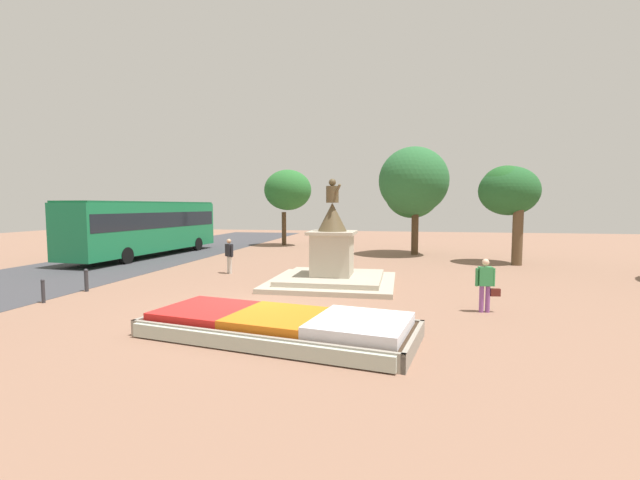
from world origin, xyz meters
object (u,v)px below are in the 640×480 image
flower_planter (280,326)px  kerb_bollard_mid_a (43,290)px  pedestrian_with_handbag (486,283)px  pedestrian_near_planter (229,254)px  statue_monument (332,263)px  city_bus (147,225)px  kerb_bollard_mid_b (86,279)px

flower_planter → kerb_bollard_mid_a: size_ratio=8.82×
flower_planter → pedestrian_with_handbag: (5.23, 3.42, 0.61)m
flower_planter → pedestrian_near_planter: bearing=119.6°
statue_monument → pedestrian_near_planter: statue_monument is taller
statue_monument → pedestrian_with_handbag: 6.23m
pedestrian_with_handbag → pedestrian_near_planter: size_ratio=0.99×
city_bus → kerb_bollard_mid_b: (4.09, -10.16, -1.49)m
pedestrian_near_planter → kerb_bollard_mid_a: pedestrian_near_planter is taller
flower_planter → kerb_bollard_mid_b: size_ratio=8.26×
statue_monument → city_bus: size_ratio=0.40×
flower_planter → kerb_bollard_mid_b: 9.26m
flower_planter → pedestrian_near_planter: (-4.96, 8.73, 0.65)m
city_bus → pedestrian_with_handbag: (17.73, -10.61, -1.05)m
city_bus → statue_monument: bearing=-29.2°
pedestrian_near_planter → kerb_bollard_mid_a: 7.60m
city_bus → kerb_bollard_mid_b: city_bus is taller
pedestrian_with_handbag → pedestrian_near_planter: pedestrian_near_planter is taller
pedestrian_near_planter → kerb_bollard_mid_b: size_ratio=1.91×
flower_planter → kerb_bollard_mid_a: kerb_bollard_mid_a is taller
flower_planter → pedestrian_near_planter: pedestrian_near_planter is taller
kerb_bollard_mid_a → pedestrian_with_handbag: bearing=5.9°
kerb_bollard_mid_a → kerb_bollard_mid_b: kerb_bollard_mid_b is taller
kerb_bollard_mid_a → pedestrian_near_planter: bearing=62.6°
pedestrian_near_planter → pedestrian_with_handbag: bearing=-27.6°
pedestrian_with_handbag → kerb_bollard_mid_b: 13.65m
flower_planter → kerb_bollard_mid_a: (-8.44, 2.00, 0.15)m
pedestrian_near_planter → statue_monument: bearing=-19.1°
pedestrian_near_planter → kerb_bollard_mid_b: 5.99m
pedestrian_with_handbag → kerb_bollard_mid_b: bearing=178.1°
pedestrian_near_planter → kerb_bollard_mid_b: (-3.46, -4.86, -0.47)m
flower_planter → statue_monument: bearing=89.1°
pedestrian_near_planter → flower_planter: bearing=-60.4°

